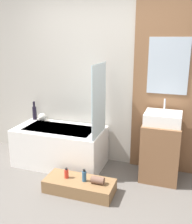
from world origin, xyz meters
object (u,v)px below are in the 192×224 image
at_px(vase_round_light, 42,117).
at_px(bottle_soap_secondary, 84,176).
at_px(vase_tall_dark, 34,112).
at_px(bottle_soap_primary, 66,173).
at_px(wooden_step_bench, 79,186).
at_px(bathtub, 60,146).
at_px(sink, 163,118).

xyz_separation_m(vase_round_light, bottle_soap_secondary, (1.05, -0.84, -0.41)).
bearing_deg(vase_tall_dark, bottle_soap_primary, -42.13).
height_order(wooden_step_bench, bottle_soap_secondary, bottle_soap_secondary).
relative_size(bathtub, bottle_soap_primary, 9.85).
distance_m(wooden_step_bench, sink, 1.38).
xyz_separation_m(bathtub, bottle_soap_primary, (0.39, -0.61, -0.07)).
bearing_deg(bottle_soap_secondary, sink, 39.33).
bearing_deg(bottle_soap_secondary, bottle_soap_primary, 180.00).
xyz_separation_m(wooden_step_bench, vase_tall_dark, (-1.14, 0.88, 0.62)).
height_order(vase_round_light, bottle_soap_secondary, vase_round_light).
relative_size(bottle_soap_primary, bottle_soap_secondary, 0.85).
bearing_deg(wooden_step_bench, bottle_soap_secondary, -0.00).
bearing_deg(bathtub, bottle_soap_primary, -57.55).
distance_m(wooden_step_bench, vase_round_light, 1.41).
bearing_deg(wooden_step_bench, sink, 37.23).
xyz_separation_m(sink, bottle_soap_secondary, (-0.84, -0.69, -0.63)).
relative_size(bathtub, bottle_soap_secondary, 8.35).
relative_size(vase_tall_dark, bottle_soap_secondary, 1.90).
bearing_deg(vase_tall_dark, wooden_step_bench, -37.44).
xyz_separation_m(bathtub, vase_round_light, (-0.42, 0.23, 0.35)).
bearing_deg(bottle_soap_secondary, wooden_step_bench, 180.00).
bearing_deg(sink, wooden_step_bench, -142.77).
distance_m(bottle_soap_primary, bottle_soap_secondary, 0.24).
distance_m(bathtub, bottle_soap_primary, 0.73).
relative_size(vase_tall_dark, vase_round_light, 2.33).
bearing_deg(vase_round_light, sink, -4.64).
height_order(vase_tall_dark, bottle_soap_secondary, vase_tall_dark).
xyz_separation_m(bathtub, sink, (1.47, 0.08, 0.57)).
bearing_deg(vase_round_light, wooden_step_bench, -40.65).
bearing_deg(sink, vase_round_light, 175.36).
xyz_separation_m(wooden_step_bench, bottle_soap_primary, (-0.18, 0.00, 0.14)).
bearing_deg(wooden_step_bench, bottle_soap_primary, 180.00).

